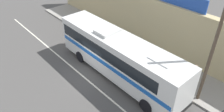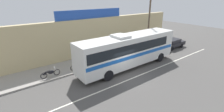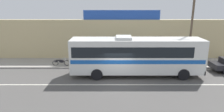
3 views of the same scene
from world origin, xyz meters
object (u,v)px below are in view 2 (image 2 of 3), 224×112
motorcycle_black (78,65)px  pedestrian_far_right (135,43)px  parked_car (172,43)px  intercity_bus (128,49)px  utility_pole (149,20)px  motorcycle_orange (50,73)px

motorcycle_black → pedestrian_far_right: pedestrian_far_right is taller
parked_car → pedestrian_far_right: bearing=154.3°
intercity_bus → parked_car: intercity_bus is taller
utility_pole → motorcycle_black: bearing=179.9°
parked_car → utility_pole: utility_pole is taller
motorcycle_black → motorcycle_orange: (-2.92, 0.02, 0.00)m
motorcycle_black → motorcycle_orange: 2.92m
parked_car → pedestrian_far_right: (-5.32, 2.56, 0.42)m
motorcycle_black → parked_car: bearing=-5.4°
motorcycle_orange → pedestrian_far_right: 12.59m
intercity_bus → utility_pole: (5.96, 2.46, 2.35)m
utility_pole → pedestrian_far_right: (-1.17, 1.16, -3.25)m
parked_car → utility_pole: size_ratio=0.54×
parked_car → motorcycle_black: bearing=174.6°
intercity_bus → utility_pole: utility_pole is taller
pedestrian_far_right → motorcycle_black: bearing=-173.3°
utility_pole → motorcycle_orange: bearing=179.8°
motorcycle_orange → pedestrian_far_right: (12.53, 1.12, 0.60)m
intercity_bus → motorcycle_black: 5.63m
motorcycle_orange → utility_pole: bearing=-0.2°
utility_pole → pedestrian_far_right: utility_pole is taller
utility_pole → intercity_bus: bearing=-157.6°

